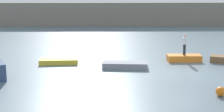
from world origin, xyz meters
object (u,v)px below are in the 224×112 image
rowboat_grey (125,65)px  rowboat_orange (184,58)px  mooring_buoy (221,91)px  person_white_shirt (185,44)px  rowboat_yellow (59,61)px

rowboat_grey → rowboat_orange: size_ratio=1.23×
mooring_buoy → rowboat_grey: bearing=127.6°
rowboat_grey → rowboat_orange: bearing=28.9°
rowboat_grey → mooring_buoy: 8.43m
person_white_shirt → mooring_buoy: size_ratio=3.07×
rowboat_yellow → mooring_buoy: 13.28m
rowboat_grey → rowboat_yellow: bearing=168.3°
rowboat_grey → mooring_buoy: mooring_buoy is taller
person_white_shirt → mooring_buoy: person_white_shirt is taller
person_white_shirt → mooring_buoy: (0.08, -8.97, -1.21)m
rowboat_yellow → rowboat_orange: rowboat_orange is taller
mooring_buoy → rowboat_yellow: bearing=141.7°
rowboat_orange → rowboat_yellow: bearing=-176.6°
rowboat_grey → rowboat_orange: (5.06, 2.28, 0.04)m
person_white_shirt → mooring_buoy: 9.05m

